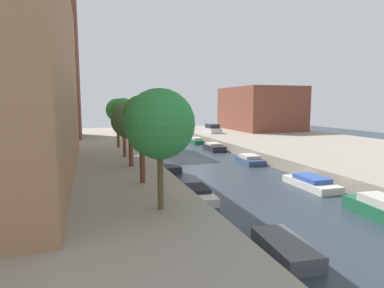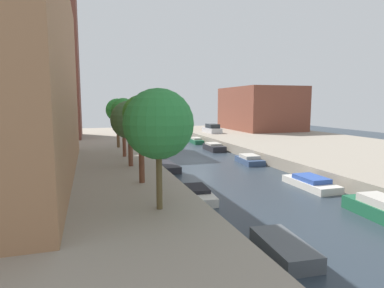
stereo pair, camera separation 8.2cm
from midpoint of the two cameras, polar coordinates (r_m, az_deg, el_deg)
The scene contains 19 objects.
ground_plane at distance 31.53m, azimuth 1.10°, elevation -2.89°, with size 84.00×84.00×0.00m, color #28333D.
quay_left at distance 30.23m, azimuth -26.97°, elevation -3.17°, with size 20.00×64.00×1.00m, color gray.
quay_right at distance 38.91m, azimuth 22.51°, elevation -0.76°, with size 20.00×64.00×1.00m, color gray.
apartment_tower_far at distance 46.34m, azimuth -25.66°, elevation 12.39°, with size 10.00×8.46×18.53m, color brown.
low_block_right at distance 57.03m, azimuth 11.79°, elevation 6.12°, with size 10.00×13.85×7.14m, color brown.
street_tree_0 at distance 13.67m, azimuth -5.86°, elevation 3.48°, with size 2.98×2.98×5.17m.
street_tree_1 at distance 18.45m, azimuth -8.99°, elevation 5.09°, with size 2.04×2.04×4.99m.
street_tree_2 at distance 23.64m, azimuth -10.90°, elevation 4.13°, with size 2.75×2.75×4.72m.
street_tree_3 at distance 27.97m, azimuth -12.00°, elevation 5.65°, with size 2.07×2.07×4.96m.
street_tree_4 at distance 33.92m, azimuth -13.02°, elevation 5.75°, with size 2.33×2.33×4.99m.
parked_car at distance 49.64m, azimuth 3.45°, elevation 2.65°, with size 1.76×4.28×1.37m.
moored_boat_left_0 at distance 12.89m, azimuth 15.89°, elevation -17.16°, with size 1.61×3.15×0.58m.
moored_boat_left_1 at distance 19.09m, azimuth 1.09°, elevation -8.76°, with size 1.62×3.71×0.67m.
moored_boat_left_2 at distance 27.38m, azimuth -4.58°, elevation -3.89°, with size 1.49×4.50×0.54m.
moored_boat_right_1 at distance 22.93m, azimuth 20.12°, elevation -6.40°, with size 1.73×4.19×0.76m.
moored_boat_right_2 at distance 30.42m, azimuth 10.01°, elevation -2.73°, with size 1.87×3.59×0.80m.
moored_boat_right_3 at distance 38.03m, azimuth 3.84°, elevation -0.58°, with size 1.69×3.68×0.86m.
moored_boat_right_4 at distance 44.74m, azimuth 0.68°, elevation 0.56°, with size 1.43×3.67×0.79m.
moored_boat_right_5 at distance 51.23m, azimuth -2.36°, elevation 1.42°, with size 1.66×3.35×0.79m.
Camera 1 is at (-10.04, -29.37, 5.56)m, focal length 30.37 mm.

